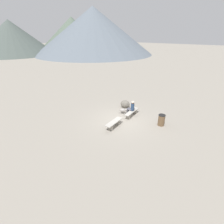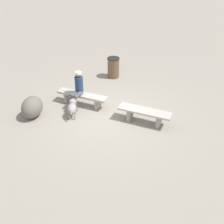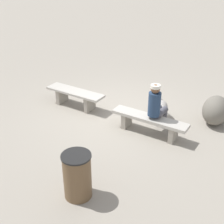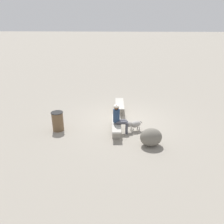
{
  "view_description": "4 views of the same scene",
  "coord_description": "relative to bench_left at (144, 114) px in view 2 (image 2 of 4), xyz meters",
  "views": [
    {
      "loc": [
        -9.53,
        -6.54,
        6.26
      ],
      "look_at": [
        -0.44,
        0.55,
        0.72
      ],
      "focal_mm": 26.45,
      "sensor_mm": 36.0,
      "label": 1
    },
    {
      "loc": [
        -3.54,
        6.78,
        5.09
      ],
      "look_at": [
        -0.42,
        0.53,
        0.6
      ],
      "focal_mm": 44.1,
      "sensor_mm": 36.0,
      "label": 2
    },
    {
      "loc": [
        4.13,
        -5.87,
        3.85
      ],
      "look_at": [
        0.33,
        -0.62,
        0.46
      ],
      "focal_mm": 49.8,
      "sensor_mm": 36.0,
      "label": 3
    },
    {
      "loc": [
        9.66,
        0.11,
        4.42
      ],
      "look_at": [
        -0.14,
        -0.55,
        0.38
      ],
      "focal_mm": 35.17,
      "sensor_mm": 36.0,
      "label": 4
    }
  ],
  "objects": [
    {
      "name": "seated_person",
      "position": [
        2.45,
        0.06,
        0.38
      ],
      "size": [
        0.31,
        0.64,
        1.26
      ],
      "rotation": [
        0.0,
        0.0,
        0.01
      ],
      "color": "navy",
      "rests_on": "ground"
    },
    {
      "name": "ground",
      "position": [
        1.2,
        0.22,
        -0.36
      ],
      "size": [
        210.0,
        210.0,
        0.06
      ],
      "primitive_type": "cube",
      "color": "gray"
    },
    {
      "name": "bench_left",
      "position": [
        0.0,
        0.0,
        0.0
      ],
      "size": [
        1.72,
        0.54,
        0.46
      ],
      "rotation": [
        0.0,
        0.0,
        0.06
      ],
      "color": "gray",
      "rests_on": "ground"
    },
    {
      "name": "dog",
      "position": [
        2.27,
        0.7,
        0.0
      ],
      "size": [
        0.52,
        0.71,
        0.51
      ],
      "rotation": [
        0.0,
        0.0,
        5.2
      ],
      "color": "gray",
      "rests_on": "ground"
    },
    {
      "name": "trash_bin",
      "position": [
        2.39,
        -2.61,
        0.1
      ],
      "size": [
        0.51,
        0.51,
        0.85
      ],
      "color": "brown",
      "rests_on": "ground"
    },
    {
      "name": "bench_right",
      "position": [
        2.35,
        -0.06,
        -0.01
      ],
      "size": [
        1.86,
        0.48,
        0.44
      ],
      "rotation": [
        0.0,
        0.0,
        0.06
      ],
      "color": "gray",
      "rests_on": "ground"
    },
    {
      "name": "boulder",
      "position": [
        3.43,
        1.32,
        0.03
      ],
      "size": [
        0.8,
        0.96,
        0.71
      ],
      "primitive_type": "ellipsoid",
      "rotation": [
        0.0,
        0.0,
        3.35
      ],
      "color": "#6B665B",
      "rests_on": "ground"
    }
  ]
}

